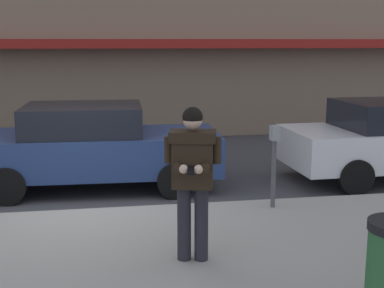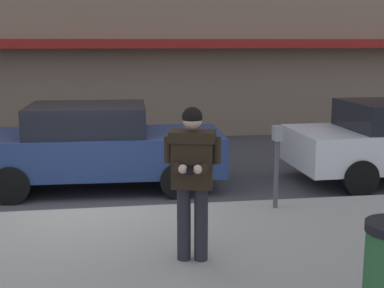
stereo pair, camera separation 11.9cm
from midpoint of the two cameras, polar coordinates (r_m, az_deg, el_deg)
name	(u,v)px [view 2 (the right image)]	position (r m, az deg, el deg)	size (l,w,h in m)	color
ground_plane	(83,213)	(8.64, -11.13, -7.23)	(80.00, 80.00, 0.00)	#3D3D42
sidewalk	(165,284)	(5.98, -2.36, -14.73)	(32.00, 5.30, 0.14)	#99968E
curb_paint_line	(147,209)	(8.70, -4.47, -6.91)	(28.00, 0.12, 0.01)	silver
parked_sedan_mid	(96,146)	(9.88, -9.85, -0.16)	(4.57, 2.06, 1.54)	navy
man_texting_on_phone	(192,167)	(6.06, 0.60, -2.52)	(0.64, 0.63, 1.81)	#23232B
parking_meter	(277,155)	(8.19, 9.44, -1.14)	(0.12, 0.18, 1.27)	#4C4C51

